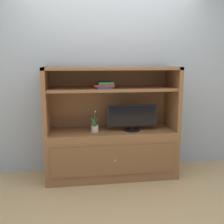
{
  "coord_description": "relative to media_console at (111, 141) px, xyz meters",
  "views": [
    {
      "loc": [
        -0.49,
        -2.99,
        1.5
      ],
      "look_at": [
        0.0,
        0.35,
        0.88
      ],
      "focal_mm": 43.13,
      "sensor_mm": 36.0,
      "label": 1
    }
  ],
  "objects": [
    {
      "name": "magazine_stack",
      "position": [
        -0.09,
        -0.01,
        0.75
      ],
      "size": [
        0.27,
        0.32,
        0.08
      ],
      "color": "#2D519E",
      "rests_on": "media_console"
    },
    {
      "name": "painted_rear_wall",
      "position": [
        0.0,
        0.34,
        0.93
      ],
      "size": [
        6.0,
        0.1,
        2.8
      ],
      "primitive_type": "cube",
      "color": "#9EA8B2",
      "rests_on": "ground_plane"
    },
    {
      "name": "potted_plant",
      "position": [
        -0.22,
        -0.07,
        0.2
      ],
      "size": [
        0.11,
        0.15,
        0.28
      ],
      "color": "beige",
      "rests_on": "media_console"
    },
    {
      "name": "ground_plane",
      "position": [
        0.0,
        -0.41,
        -0.47
      ],
      "size": [
        8.0,
        8.0,
        0.0
      ],
      "primitive_type": "plane",
      "color": "tan"
    },
    {
      "name": "media_console",
      "position": [
        0.0,
        0.0,
        0.0
      ],
      "size": [
        1.7,
        0.58,
        1.44
      ],
      "color": "brown",
      "rests_on": "ground_plane"
    },
    {
      "name": "tv_monitor",
      "position": [
        0.26,
        -0.07,
        0.34
      ],
      "size": [
        0.65,
        0.21,
        0.34
      ],
      "color": "black",
      "rests_on": "media_console"
    }
  ]
}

